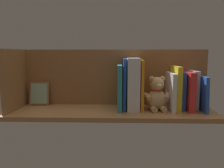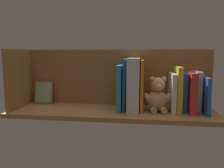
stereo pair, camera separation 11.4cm
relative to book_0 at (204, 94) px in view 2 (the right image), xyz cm
name	(u,v)px [view 2 (the right image)]	position (x,y,z in cm)	size (l,w,h in cm)	color
ground_plane	(112,112)	(46.07, 2.03, -10.06)	(105.93, 30.63, 2.20)	#9E6B3D
shelf_back_panel	(115,77)	(46.07, -11.03, 6.74)	(105.93, 1.50, 31.42)	#956037
shelf_side_divider	(19,79)	(97.03, 2.03, 6.74)	(2.40, 24.63, 31.42)	#9E6B3D
book_0	(204,94)	(0.00, 0.00, 0.00)	(1.62, 19.76, 17.93)	blue
book_1	(196,91)	(2.85, -3.47, 1.14)	(2.98, 12.82, 20.21)	silver
book_2	(190,92)	(6.46, -0.67, 0.98)	(3.15, 18.43, 19.89)	red
book_3	(183,91)	(9.67, -2.64, 0.84)	(2.17, 14.48, 19.60)	blue
book_4	(178,89)	(12.55, -1.45, 2.35)	(2.50, 16.87, 22.63)	yellow
book_5	(172,92)	(15.40, -0.58, 0.69)	(2.10, 18.60, 19.31)	silver
teddy_bear	(157,96)	(22.86, 1.58, -1.15)	(14.35, 12.03, 17.77)	tan
book_6	(142,85)	(30.73, -1.48, 4.00)	(1.44, 16.79, 25.93)	orange
dictionary_thick_white	(133,84)	(35.13, -0.96, 4.49)	(6.26, 17.64, 26.90)	silver
book_7	(125,84)	(39.57, -1.71, 4.32)	(1.52, 16.34, 26.56)	blue
book_8	(120,87)	(42.07, -0.54, 2.72)	(2.38, 18.69, 23.36)	teal
picture_frame_leaning	(44,92)	(87.86, -7.74, -2.40)	(10.96, 3.72, 13.35)	#9E6B3D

